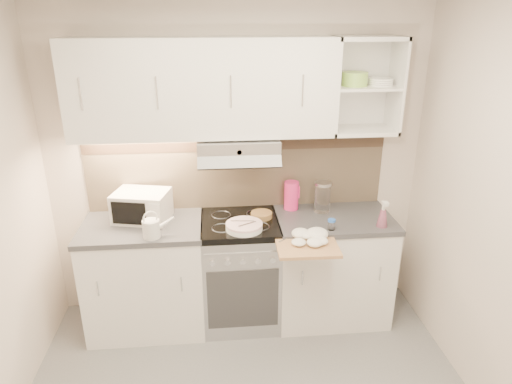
% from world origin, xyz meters
% --- Properties ---
extents(room_shell, '(3.04, 2.84, 2.52)m').
position_xyz_m(room_shell, '(0.00, 0.37, 1.63)').
color(room_shell, beige).
rests_on(room_shell, ground).
extents(base_cabinet_left, '(0.90, 0.60, 0.86)m').
position_xyz_m(base_cabinet_left, '(-0.75, 1.10, 0.43)').
color(base_cabinet_left, white).
rests_on(base_cabinet_left, ground).
extents(worktop_left, '(0.92, 0.62, 0.04)m').
position_xyz_m(worktop_left, '(-0.75, 1.10, 0.88)').
color(worktop_left, '#47474C').
rests_on(worktop_left, base_cabinet_left).
extents(base_cabinet_right, '(0.90, 0.60, 0.86)m').
position_xyz_m(base_cabinet_right, '(0.75, 1.10, 0.43)').
color(base_cabinet_right, white).
rests_on(base_cabinet_right, ground).
extents(worktop_right, '(0.92, 0.62, 0.04)m').
position_xyz_m(worktop_right, '(0.75, 1.10, 0.88)').
color(worktop_right, '#47474C').
rests_on(worktop_right, base_cabinet_right).
extents(electric_range, '(0.60, 0.60, 0.90)m').
position_xyz_m(electric_range, '(0.00, 1.10, 0.45)').
color(electric_range, '#B7B7BC').
rests_on(electric_range, ground).
extents(microwave, '(0.46, 0.38, 0.23)m').
position_xyz_m(microwave, '(-0.75, 1.20, 1.01)').
color(microwave, silver).
rests_on(microwave, worktop_left).
extents(watering_can, '(0.23, 0.15, 0.21)m').
position_xyz_m(watering_can, '(-0.64, 0.88, 0.97)').
color(watering_can, silver).
rests_on(watering_can, worktop_left).
extents(plate_stack, '(0.28, 0.28, 0.06)m').
position_xyz_m(plate_stack, '(0.02, 0.94, 0.93)').
color(plate_stack, white).
rests_on(plate_stack, electric_range).
extents(bread_loaf, '(0.17, 0.17, 0.04)m').
position_xyz_m(bread_loaf, '(0.18, 1.15, 0.92)').
color(bread_loaf, '#B76540').
rests_on(bread_loaf, electric_range).
extents(pink_pitcher, '(0.12, 0.12, 0.23)m').
position_xyz_m(pink_pitcher, '(0.44, 1.29, 1.02)').
color(pink_pitcher, '#F82B7C').
rests_on(pink_pitcher, worktop_right).
extents(glass_jar, '(0.13, 0.13, 0.25)m').
position_xyz_m(glass_jar, '(0.67, 1.22, 1.03)').
color(glass_jar, white).
rests_on(glass_jar, worktop_right).
extents(spice_jar, '(0.06, 0.06, 0.08)m').
position_xyz_m(spice_jar, '(0.67, 0.88, 0.94)').
color(spice_jar, silver).
rests_on(spice_jar, worktop_right).
extents(spray_bottle, '(0.08, 0.08, 0.22)m').
position_xyz_m(spray_bottle, '(1.06, 0.90, 0.99)').
color(spray_bottle, pink).
rests_on(spray_bottle, worktop_right).
extents(cutting_board, '(0.44, 0.40, 0.02)m').
position_xyz_m(cutting_board, '(0.45, 0.71, 0.87)').
color(cutting_board, tan).
rests_on(cutting_board, base_cabinet_right).
extents(dish_towel, '(0.35, 0.32, 0.08)m').
position_xyz_m(dish_towel, '(0.47, 0.74, 0.92)').
color(dish_towel, silver).
rests_on(dish_towel, cutting_board).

